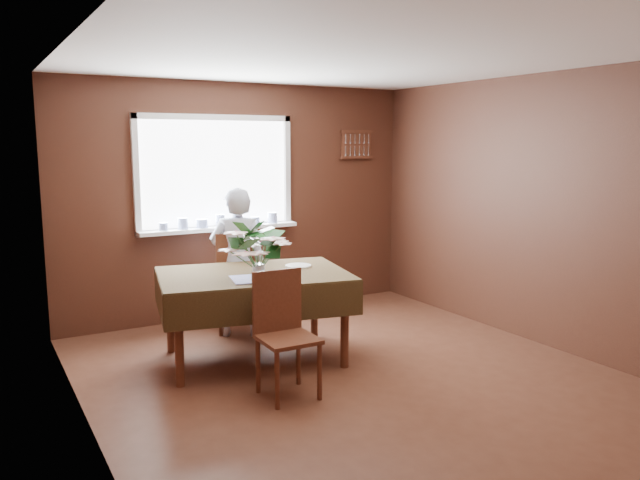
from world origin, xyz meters
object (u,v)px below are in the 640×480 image
chair_far (237,278)px  flower_bouquet (258,244)px  chair_near (283,327)px  dining_table (254,283)px  seated_woman (238,262)px

chair_far → flower_bouquet: bearing=90.4°
chair_near → flower_bouquet: flower_bouquet is taller
dining_table → chair_far: (0.18, 0.82, -0.13)m
chair_far → chair_near: size_ratio=1.09×
dining_table → flower_bouquet: flower_bouquet is taller
seated_woman → flower_bouquet: bearing=103.5°
dining_table → seated_woman: (0.15, 0.72, 0.05)m
chair_far → seated_woman: bearing=86.3°
chair_far → chair_near: (-0.29, -1.60, -0.04)m
chair_near → flower_bouquet: 0.76m
chair_far → seated_woman: seated_woman is taller
dining_table → flower_bouquet: (-0.07, -0.26, 0.38)m
dining_table → seated_woman: size_ratio=1.22×
dining_table → seated_woman: 0.73m
dining_table → flower_bouquet: 0.47m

